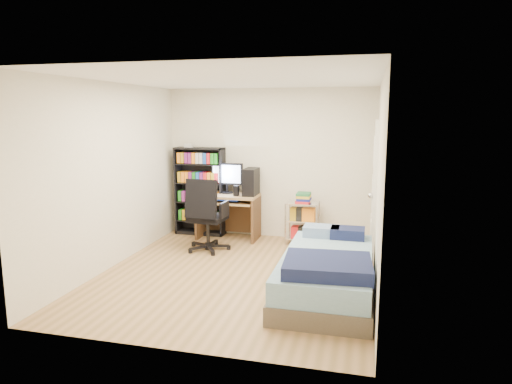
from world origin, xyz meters
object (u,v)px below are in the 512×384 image
(media_shelf, at_px, (200,190))
(computer_desk, at_px, (235,198))
(office_chair, at_px, (207,228))
(bed, at_px, (327,272))

(media_shelf, bearing_deg, computer_desk, -9.42)
(computer_desk, xyz_separation_m, office_chair, (-0.21, -0.81, -0.32))
(media_shelf, xyz_separation_m, office_chair, (0.45, -0.92, -0.42))
(office_chair, distance_m, bed, 2.34)
(office_chair, bearing_deg, media_shelf, 119.80)
(office_chair, bearing_deg, computer_desk, 78.99)
(media_shelf, distance_m, office_chair, 1.10)
(media_shelf, relative_size, bed, 0.75)
(media_shelf, xyz_separation_m, bed, (2.40, -2.20, -0.51))
(computer_desk, xyz_separation_m, bed, (1.74, -2.09, -0.42))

